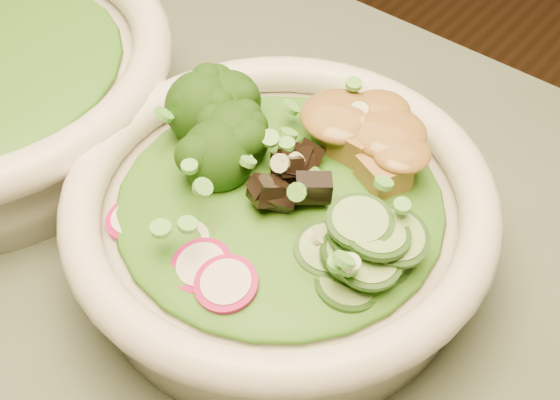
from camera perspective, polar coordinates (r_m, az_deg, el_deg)
The scene contains 9 objects.
salad_bowl at distance 0.49m, azimuth 0.00°, elevation -1.56°, with size 0.27×0.27×0.07m.
lettuce_bed at distance 0.47m, azimuth 0.00°, elevation 0.08°, with size 0.20×0.20×0.02m, color #175812.
broccoli_florets at distance 0.50m, azimuth -4.82°, elevation 5.23°, with size 0.08×0.07×0.04m, color black, non-canonical shape.
radish_slices at distance 0.44m, azimuth -6.30°, elevation -3.81°, with size 0.11×0.04×0.02m, color #A40C51, non-canonical shape.
cucumber_slices at distance 0.43m, azimuth 5.37°, elevation -3.76°, with size 0.07×0.07×0.04m, color #90B866, non-canonical shape.
mushroom_heap at distance 0.47m, azimuth 1.13°, elevation 1.92°, with size 0.07×0.07×0.04m, color black, non-canonical shape.
tofu_cubes at distance 0.49m, azimuth 5.70°, elevation 4.33°, with size 0.09×0.06×0.04m, color olive, non-canonical shape.
peanut_sauce at distance 0.49m, azimuth 5.81°, elevation 5.44°, with size 0.07×0.06×0.02m, color brown.
scallion_garnish at distance 0.46m, azimuth 0.00°, elevation 2.10°, with size 0.19×0.19×0.02m, color #58B23E, non-canonical shape.
Camera 1 is at (0.07, -0.13, 1.16)m, focal length 50.00 mm.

